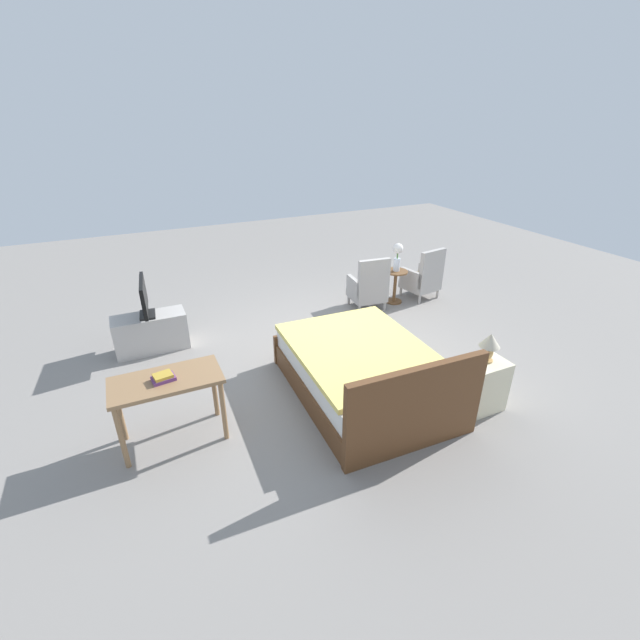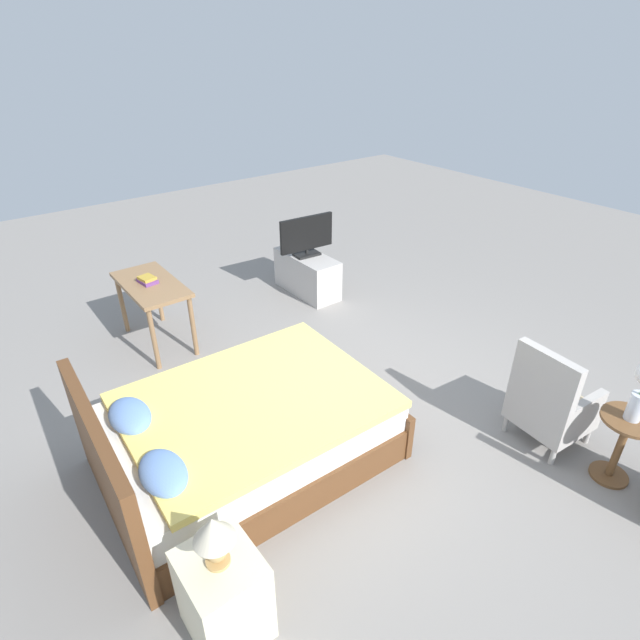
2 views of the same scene
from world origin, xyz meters
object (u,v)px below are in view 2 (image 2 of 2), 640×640
(side_table, at_px, (622,441))
(book_stack, at_px, (147,280))
(tv_stand, at_px, (307,274))
(tv_flatscreen, at_px, (306,236))
(nightstand, at_px, (224,595))
(bed, at_px, (242,433))
(table_lamp, at_px, (214,535))
(armchair_by_window_right, at_px, (550,404))
(vanity_desk, at_px, (152,292))

(side_table, xyz_separation_m, book_stack, (4.01, 2.01, 0.40))
(tv_stand, distance_m, tv_flatscreen, 0.52)
(nightstand, relative_size, book_stack, 2.63)
(nightstand, xyz_separation_m, tv_stand, (3.22, -2.93, -0.04))
(bed, distance_m, tv_stand, 3.07)
(table_lamp, xyz_separation_m, tv_flatscreen, (3.22, -2.93, -0.03))
(armchair_by_window_right, bearing_deg, book_stack, 29.73)
(nightstand, bearing_deg, bed, -34.03)
(tv_flatscreen, height_order, book_stack, tv_flatscreen)
(side_table, distance_m, tv_flatscreen, 4.03)
(table_lamp, distance_m, vanity_desk, 3.33)
(bed, distance_m, tv_flatscreen, 3.11)
(nightstand, bearing_deg, tv_flatscreen, -42.31)
(armchair_by_window_right, bearing_deg, nightstand, 85.31)
(bed, bearing_deg, armchair_by_window_right, -121.69)
(armchair_by_window_right, xyz_separation_m, tv_flatscreen, (3.45, -0.08, 0.41))
(bed, relative_size, side_table, 3.79)
(tv_flatscreen, bearing_deg, armchair_by_window_right, 178.61)
(armchair_by_window_right, relative_size, nightstand, 1.54)
(book_stack, bearing_deg, nightstand, 164.82)
(tv_stand, bearing_deg, side_table, 179.39)
(bed, bearing_deg, table_lamp, 145.95)
(side_table, bearing_deg, tv_flatscreen, -0.61)
(table_lamp, bearing_deg, tv_stand, -42.33)
(armchair_by_window_right, xyz_separation_m, book_stack, (3.45, 1.97, 0.39))
(bed, relative_size, vanity_desk, 2.11)
(side_table, height_order, vanity_desk, vanity_desk)
(nightstand, relative_size, tv_stand, 0.62)
(nightstand, height_order, tv_stand, nightstand)
(armchair_by_window_right, height_order, tv_stand, armchair_by_window_right)
(bed, xyz_separation_m, book_stack, (2.14, -0.15, 0.46))
(table_lamp, bearing_deg, bed, -34.05)
(bed, height_order, armchair_by_window_right, bed)
(vanity_desk, xyz_separation_m, book_stack, (0.02, 0.02, 0.14))
(vanity_desk, height_order, book_stack, book_stack)
(tv_flatscreen, bearing_deg, table_lamp, 137.69)
(armchair_by_window_right, height_order, nightstand, armchair_by_window_right)
(vanity_desk, bearing_deg, side_table, -153.46)
(nightstand, distance_m, tv_stand, 4.35)
(vanity_desk, bearing_deg, book_stack, 46.96)
(table_lamp, distance_m, tv_flatscreen, 4.35)
(side_table, height_order, table_lamp, table_lamp)
(tv_stand, relative_size, book_stack, 4.23)
(nightstand, bearing_deg, tv_stand, -42.33)
(tv_stand, distance_m, book_stack, 2.12)
(table_lamp, bearing_deg, armchair_by_window_right, -94.69)
(armchair_by_window_right, relative_size, book_stack, 4.05)
(bed, xyz_separation_m, table_lamp, (-1.07, 0.73, 0.51))
(tv_stand, xyz_separation_m, vanity_desk, (-0.01, 2.04, 0.36))
(tv_flatscreen, bearing_deg, bed, 134.21)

